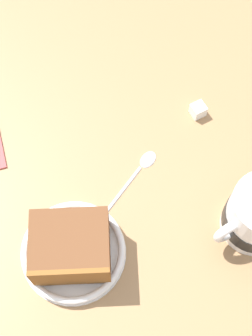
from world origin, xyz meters
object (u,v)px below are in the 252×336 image
object	(u,v)px
cake_slice	(71,247)
sugar_cube	(198,110)
small_plate	(73,252)
teaspoon	(140,169)

from	to	relation	value
cake_slice	sugar_cube	bearing A→B (deg)	34.55
small_plate	teaspoon	distance (cm)	15.30
small_plate	sugar_cube	bearing A→B (deg)	34.18
cake_slice	teaspoon	xyz separation A→B (cm)	(12.22, 9.53, -3.78)
small_plate	teaspoon	world-z (taller)	small_plate
teaspoon	cake_slice	bearing A→B (deg)	-142.05
teaspoon	sugar_cube	world-z (taller)	sugar_cube
cake_slice	sugar_cube	distance (cm)	28.60
teaspoon	sugar_cube	size ratio (longest dim) A/B	5.24
teaspoon	small_plate	bearing A→B (deg)	-142.68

